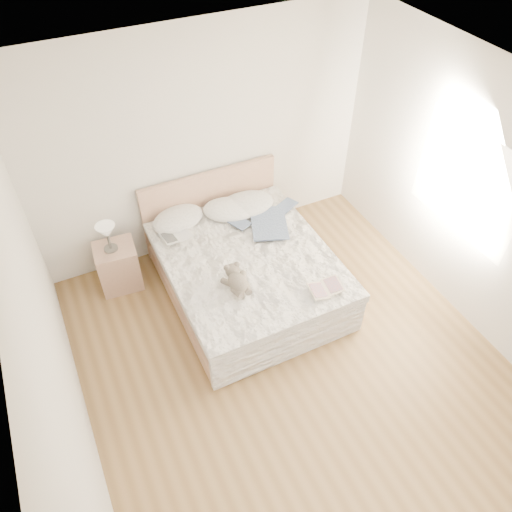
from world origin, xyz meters
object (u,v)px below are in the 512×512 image
(photo_book, at_px, (176,236))
(childrens_book, at_px, (325,288))
(bed, at_px, (245,270))
(nightstand, at_px, (118,266))
(table_lamp, at_px, (107,233))
(teddy_bear, at_px, (238,287))

(photo_book, relative_size, childrens_book, 0.95)
(bed, bearing_deg, photo_book, 138.86)
(nightstand, relative_size, childrens_book, 1.59)
(table_lamp, bearing_deg, photo_book, -15.34)
(nightstand, bearing_deg, teddy_bear, -51.23)
(bed, relative_size, photo_book, 6.43)
(nightstand, bearing_deg, bed, -29.23)
(bed, relative_size, teddy_bear, 6.24)
(nightstand, distance_m, table_lamp, 0.52)
(table_lamp, height_order, childrens_book, table_lamp)
(bed, distance_m, teddy_bear, 0.67)
(table_lamp, distance_m, teddy_bear, 1.57)
(photo_book, height_order, teddy_bear, teddy_bear)
(nightstand, distance_m, childrens_book, 2.38)
(nightstand, bearing_deg, photo_book, -15.68)
(childrens_book, bearing_deg, table_lamp, 146.64)
(photo_book, bearing_deg, nightstand, 156.80)
(bed, relative_size, nightstand, 3.83)
(nightstand, bearing_deg, table_lamp, 173.66)
(nightstand, xyz_separation_m, photo_book, (0.67, -0.19, 0.35))
(teddy_bear, bearing_deg, table_lamp, 127.22)
(bed, height_order, photo_book, bed)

